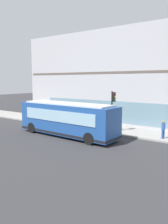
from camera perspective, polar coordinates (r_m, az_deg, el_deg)
ground at (r=21.91m, az=-4.87°, el=-5.65°), size 120.00×120.00×0.00m
sidewalk_curb at (r=25.49m, az=1.94°, el=-3.55°), size 4.04×40.00×0.15m
building_corner at (r=30.55m, az=8.86°, el=8.35°), size 8.93×23.62×10.87m
city_bus_nearside at (r=21.21m, az=-4.26°, el=-1.81°), size 2.88×10.12×3.07m
traffic_light_near_corner at (r=22.19m, az=7.21°, el=2.08°), size 0.32×0.49×3.94m
fire_hydrant at (r=23.62m, az=8.58°, el=-3.46°), size 0.35×0.35×0.74m
pedestrian_walking_along_curb at (r=28.03m, az=-3.68°, el=-0.32°), size 0.32×0.32×1.71m
pedestrian_near_building_entrance at (r=20.77m, az=19.05°, el=-3.89°), size 0.32×0.32×1.55m
newspaper_vending_box at (r=29.61m, az=-8.40°, el=-0.99°), size 0.44×0.42×0.90m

